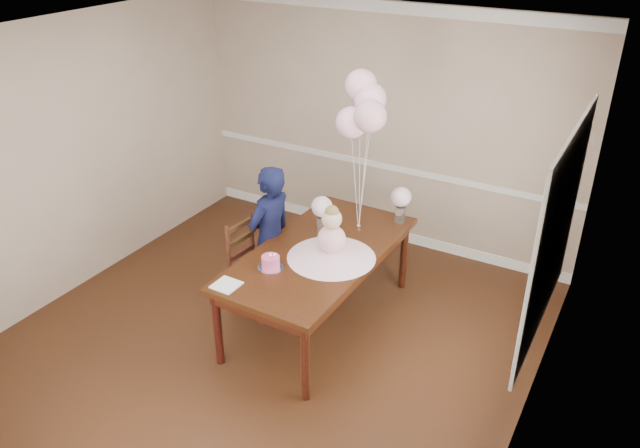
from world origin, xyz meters
The scene contains 49 objects.
floor centered at (0.00, 0.00, 0.00)m, with size 4.50×5.00×0.00m, color black.
ceiling centered at (0.00, 0.00, 2.70)m, with size 4.50×5.00×0.02m, color silver.
wall_back centered at (0.00, 2.50, 1.35)m, with size 4.50×0.02×2.70m, color tan.
wall_left centered at (-2.25, 0.00, 1.35)m, with size 0.02×5.00×2.70m, color tan.
wall_right centered at (2.25, 0.00, 1.35)m, with size 0.02×5.00×2.70m, color tan.
chair_rail_trim centered at (0.00, 2.49, 0.90)m, with size 4.50×0.02×0.07m, color silver.
crown_molding centered at (0.00, 2.49, 2.63)m, with size 4.50×0.02×0.12m, color silver.
baseboard_trim centered at (0.00, 2.49, 0.06)m, with size 4.50×0.02×0.12m, color white.
window_frame centered at (2.23, 0.50, 1.55)m, with size 0.02×1.66×1.56m, color silver.
window_blinds centered at (2.21, 0.50, 1.55)m, with size 0.01×1.50×1.40m, color white.
dining_table_top centered at (0.26, 0.63, 0.76)m, with size 1.04×2.08×0.05m, color black.
table_apron centered at (0.26, 0.63, 0.68)m, with size 0.94×1.98×0.10m, color black.
table_leg_fl centered at (-0.20, -0.32, 0.36)m, with size 0.07×0.07×0.73m, color black.
table_leg_fr centered at (0.68, -0.34, 0.36)m, with size 0.07×0.07×0.73m, color black.
table_leg_bl centered at (-0.16, 1.60, 0.36)m, with size 0.07×0.07×0.73m, color black.
table_leg_br centered at (0.71, 1.58, 0.36)m, with size 0.07×0.07×0.73m, color black.
baby_skirt centered at (0.41, 0.58, 0.83)m, with size 0.79×0.79×0.10m, color #EEAFC3.
baby_torso centered at (0.41, 0.58, 0.97)m, with size 0.25×0.25×0.25m, color pink.
baby_head centered at (0.41, 0.58, 1.17)m, with size 0.18×0.18×0.18m, color #CCAE8D.
baby_hair centered at (0.41, 0.58, 1.23)m, with size 0.13×0.13×0.13m, color olive.
cake_platter centered at (0.04, 0.17, 0.79)m, with size 0.23×0.23×0.01m, color white.
birthday_cake centered at (0.04, 0.17, 0.84)m, with size 0.16×0.16×0.10m, color #DA447C.
cake_flower_a centered at (0.04, 0.17, 0.91)m, with size 0.03×0.03×0.03m, color white.
cake_flower_b centered at (0.07, 0.19, 0.91)m, with size 0.03×0.03×0.03m, color white.
rose_vase_near centered at (0.11, 0.95, 0.87)m, with size 0.10×0.10×0.17m, color white.
roses_near centered at (0.11, 0.95, 1.05)m, with size 0.20×0.20×0.20m, color beige.
rose_vase_far centered at (0.67, 1.51, 0.87)m, with size 0.10×0.10×0.17m, color silver.
roses_far centered at (0.67, 1.51, 1.05)m, with size 0.20×0.20×0.20m, color silver.
napkin centered at (-0.12, -0.25, 0.79)m, with size 0.21×0.21×0.01m, color white.
balloon_weight centered at (0.37, 1.20, 0.79)m, with size 0.04×0.04×0.02m, color silver.
balloon_a centered at (0.27, 1.20, 1.82)m, with size 0.29×0.29×0.29m, color #FFB4D3.
balloon_b centered at (0.48, 1.15, 1.93)m, with size 0.29×0.29×0.29m, color #E19FAF.
balloon_c centered at (0.40, 1.31, 2.03)m, with size 0.29×0.29×0.29m, color #FBB2D6.
balloon_d centered at (0.29, 1.33, 2.14)m, with size 0.29×0.29×0.29m, color #F6AEC1.
balloon_ribbon_a centered at (0.32, 1.20, 1.23)m, with size 0.00×0.00×0.88m, color white.
balloon_ribbon_b centered at (0.42, 1.18, 1.28)m, with size 0.00×0.00×0.98m, color white.
balloon_ribbon_c centered at (0.38, 1.25, 1.33)m, with size 0.00×0.00×1.08m, color white.
balloon_ribbon_d centered at (0.33, 1.27, 1.39)m, with size 0.00×0.00×1.19m, color white.
dining_chair_seat centered at (-0.36, 0.50, 0.42)m, with size 0.41×0.41×0.05m, color #3B1D10.
chair_leg_fl centered at (-0.54, 0.35, 0.20)m, with size 0.04×0.04×0.40m, color black.
chair_leg_fr centered at (-0.21, 0.32, 0.20)m, with size 0.04×0.04×0.40m, color #371B0F.
chair_leg_bl centered at (-0.51, 0.68, 0.20)m, with size 0.04×0.04×0.40m, color #33190D.
chair_leg_br centered at (-0.17, 0.65, 0.20)m, with size 0.04×0.04×0.40m, color #3E1710.
chair_back_post_l centered at (-0.56, 0.35, 0.69)m, with size 0.04×0.04×0.52m, color #3B1710.
chair_back_post_r centered at (-0.53, 0.69, 0.69)m, with size 0.04×0.04×0.52m, color #33140E.
chair_slat_low centered at (-0.54, 0.52, 0.58)m, with size 0.03×0.37×0.05m, color #3D1710.
chair_slat_mid centered at (-0.54, 0.52, 0.73)m, with size 0.03×0.37×0.05m, color #3A210F.
chair_slat_top centered at (-0.54, 0.52, 0.88)m, with size 0.03×0.37×0.05m, color #3B2110.
woman centered at (-0.30, 0.68, 0.73)m, with size 0.53×0.36×1.47m, color black.
Camera 1 is at (2.67, -3.62, 3.61)m, focal length 35.00 mm.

